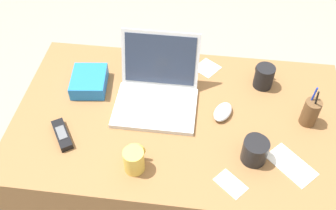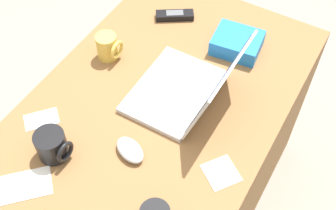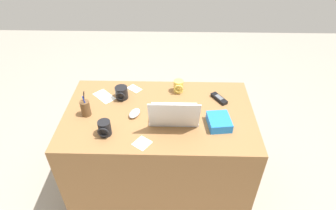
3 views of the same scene
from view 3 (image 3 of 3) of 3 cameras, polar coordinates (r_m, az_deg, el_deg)
The scene contains 13 objects.
ground_plane at distance 2.48m, azimuth -1.46°, elevation -14.93°, with size 6.00×6.00×0.00m, color gray.
desk at distance 2.19m, azimuth -1.62°, elevation -9.06°, with size 1.28×0.76×0.75m, color olive.
laptop at distance 1.84m, azimuth 1.21°, elevation -1.90°, with size 0.32×0.31×0.24m.
computer_mouse at distance 1.91m, azimuth -6.69°, elevation -1.64°, with size 0.06×0.10×0.03m, color silver.
coffee_mug_white at distance 2.10m, azimuth 2.10°, elevation 3.75°, with size 0.07×0.08×0.09m.
coffee_mug_tall at distance 2.06m, azimuth -9.26°, elevation 2.39°, with size 0.09×0.10×0.09m.
coffee_mug_spare at distance 1.78m, azimuth -12.54°, elevation -4.58°, with size 0.08×0.09×0.10m.
cordless_phone at distance 2.07m, azimuth 10.14°, elevation 1.28°, with size 0.11×0.14×0.03m.
pen_holder at distance 1.95m, azimuth -16.13°, elevation -0.60°, with size 0.06×0.06×0.18m.
snack_bag at distance 1.84m, azimuth 10.15°, elevation -3.32°, with size 0.14×0.16×0.06m, color blue.
paper_note_near_laptop at distance 2.12m, azimuth -12.58°, elevation 1.70°, with size 0.09×0.17×0.00m, color white.
paper_note_left at distance 1.73m, azimuth -5.20°, elevation -7.60°, with size 0.09×0.09×0.00m, color white.
paper_note_right at distance 2.17m, azimuth -6.70°, elevation 3.25°, with size 0.10×0.06×0.00m, color white.
Camera 3 is at (-0.10, 1.48, 1.98)m, focal length 30.55 mm.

